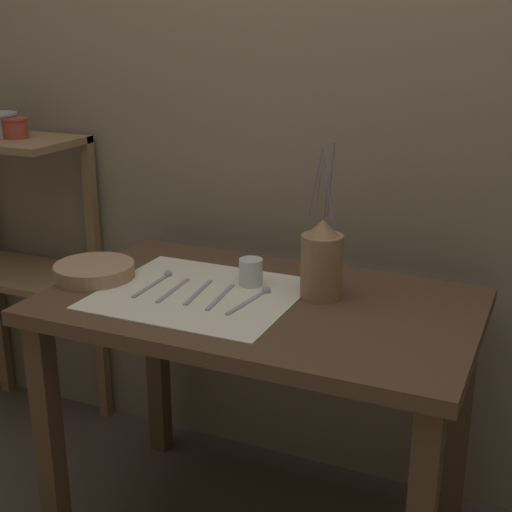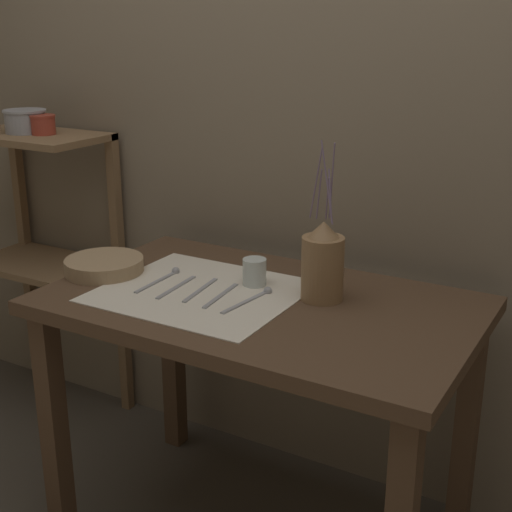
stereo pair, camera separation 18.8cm
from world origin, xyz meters
TOP-DOWN VIEW (x-y plane):
  - stone_wall_back at (0.00, 0.46)m, footprint 7.00×0.06m
  - wooden_table at (0.00, 0.00)m, footprint 1.15×0.70m
  - wooden_shelf_unit at (-1.08, 0.29)m, footprint 0.53×0.31m
  - linen_cloth at (-0.17, -0.03)m, footprint 0.53×0.47m
  - pitcher_with_flowers at (0.14, 0.08)m, footprint 0.11×0.11m
  - wooden_bowl at (-0.50, -0.05)m, footprint 0.23×0.23m
  - glass_tumbler_near at (-0.06, 0.08)m, footprint 0.07×0.07m
  - spoon_inner at (-0.31, 0.01)m, footprint 0.02×0.20m
  - fork_outer at (-0.24, -0.05)m, footprint 0.02×0.19m
  - knife_center at (-0.17, -0.03)m, footprint 0.04×0.19m
  - fork_inner at (-0.10, -0.04)m, footprint 0.03×0.19m
  - spoon_outer at (-0.01, 0.01)m, footprint 0.04×0.20m
  - metal_pot_large at (-1.10, 0.25)m, footprint 0.15×0.15m
  - metal_pot_small at (-1.01, 0.25)m, footprint 0.09×0.09m

SIDE VIEW (x-z plane):
  - wooden_table at x=0.00m, z-range 0.27..1.04m
  - wooden_shelf_unit at x=-1.08m, z-range 0.22..1.32m
  - linen_cloth at x=-0.17m, z-range 0.77..0.77m
  - fork_outer at x=-0.24m, z-range 0.77..0.78m
  - knife_center at x=-0.17m, z-range 0.77..0.78m
  - fork_inner at x=-0.10m, z-range 0.77..0.78m
  - spoon_inner at x=-0.31m, z-range 0.76..0.79m
  - spoon_outer at x=-0.01m, z-range 0.76..0.79m
  - wooden_bowl at x=-0.50m, z-range 0.77..0.81m
  - glass_tumbler_near at x=-0.06m, z-range 0.77..0.85m
  - pitcher_with_flowers at x=0.14m, z-range 0.66..1.09m
  - metal_pot_small at x=-1.01m, z-range 1.10..1.17m
  - metal_pot_large at x=-1.10m, z-range 1.10..1.19m
  - stone_wall_back at x=0.00m, z-range 0.00..2.40m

